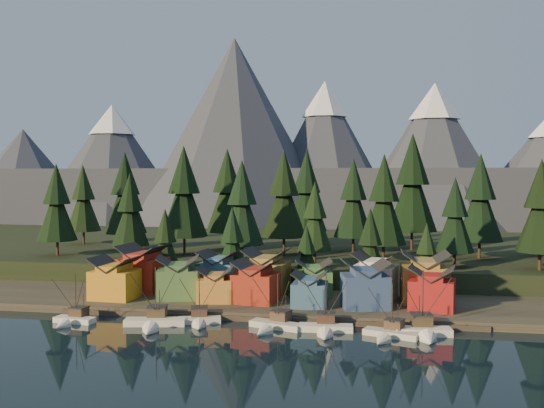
% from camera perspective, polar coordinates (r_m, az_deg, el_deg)
% --- Properties ---
extents(ground, '(500.00, 500.00, 0.00)m').
position_cam_1_polar(ground, '(99.48, -2.47, -13.06)').
color(ground, black).
rests_on(ground, ground).
extents(shore_strip, '(400.00, 50.00, 1.50)m').
position_cam_1_polar(shore_strip, '(137.59, 1.17, -8.29)').
color(shore_strip, '#322D24').
rests_on(shore_strip, ground).
extents(hillside, '(420.00, 100.00, 6.00)m').
position_cam_1_polar(hillside, '(186.18, 3.54, -4.69)').
color(hillside, black).
rests_on(hillside, ground).
extents(dock, '(80.00, 4.00, 1.00)m').
position_cam_1_polar(dock, '(115.00, -0.66, -10.63)').
color(dock, '#4B4036').
rests_on(dock, ground).
extents(mountain_ridge, '(560.00, 190.00, 90.00)m').
position_cam_1_polar(mountain_ridge, '(308.04, 5.37, 2.55)').
color(mountain_ridge, '#424555').
rests_on(mountain_ridge, ground).
extents(boat_0, '(7.95, 8.49, 9.87)m').
position_cam_1_polar(boat_0, '(117.86, -18.34, -9.71)').
color(boat_0, white).
rests_on(boat_0, ground).
extents(boat_1, '(11.57, 12.27, 11.59)m').
position_cam_1_polar(boat_1, '(111.70, -11.06, -10.25)').
color(boat_1, white).
rests_on(boat_1, ground).
extents(boat_2, '(8.49, 9.00, 10.22)m').
position_cam_1_polar(boat_2, '(112.40, -6.87, -10.16)').
color(boat_2, beige).
rests_on(boat_2, ground).
extents(boat_3, '(10.25, 10.63, 10.69)m').
position_cam_1_polar(boat_3, '(107.98, 0.13, -10.72)').
color(boat_3, beige).
rests_on(boat_3, ground).
extents(boat_4, '(9.76, 10.54, 10.93)m').
position_cam_1_polar(boat_4, '(106.31, 5.07, -10.89)').
color(boat_4, silver).
rests_on(boat_4, ground).
extents(boat_5, '(9.85, 10.19, 9.95)m').
position_cam_1_polar(boat_5, '(104.32, 10.95, -11.35)').
color(boat_5, beige).
rests_on(boat_5, ground).
extents(boat_6, '(9.96, 10.66, 12.19)m').
position_cam_1_polar(boat_6, '(106.44, 14.14, -10.75)').
color(boat_6, white).
rests_on(boat_6, ground).
extents(house_front_0, '(9.06, 8.61, 8.65)m').
position_cam_1_polar(house_front_0, '(130.18, -14.59, -6.65)').
color(house_front_0, orange).
rests_on(house_front_0, shore_strip).
extents(house_front_1, '(10.16, 9.91, 8.74)m').
position_cam_1_polar(house_front_1, '(127.84, -8.83, -6.74)').
color(house_front_1, '#48713D').
rests_on(house_front_1, shore_strip).
extents(house_front_2, '(7.98, 8.03, 6.89)m').
position_cam_1_polar(house_front_2, '(124.17, -5.32, -7.46)').
color(house_front_2, '#C17F31').
rests_on(house_front_2, shore_strip).
extents(house_front_3, '(9.43, 9.11, 8.44)m').
position_cam_1_polar(house_front_3, '(122.55, -1.52, -7.20)').
color(house_front_3, maroon).
rests_on(house_front_3, shore_strip).
extents(house_front_4, '(6.68, 7.19, 6.74)m').
position_cam_1_polar(house_front_4, '(119.04, 3.56, -7.94)').
color(house_front_4, '#335579').
rests_on(house_front_4, shore_strip).
extents(house_front_5, '(10.13, 9.53, 9.09)m').
position_cam_1_polar(house_front_5, '(119.03, 8.75, -7.36)').
color(house_front_5, '#324977').
rests_on(house_front_5, shore_strip).
extents(house_front_6, '(9.47, 9.10, 8.28)m').
position_cam_1_polar(house_front_6, '(120.20, 14.82, -7.53)').
color(house_front_6, maroon).
rests_on(house_front_6, shore_strip).
extents(house_back_0, '(10.48, 10.16, 10.15)m').
position_cam_1_polar(house_back_0, '(137.32, -12.05, -5.80)').
color(house_back_0, '#A32619').
rests_on(house_back_0, shore_strip).
extents(house_back_1, '(8.69, 8.77, 8.96)m').
position_cam_1_polar(house_back_1, '(133.69, -5.03, -6.25)').
color(house_back_1, teal).
rests_on(house_back_1, shore_strip).
extents(house_back_2, '(10.01, 9.34, 9.71)m').
position_cam_1_polar(house_back_2, '(130.76, -0.54, -6.27)').
color(house_back_2, olive).
rests_on(house_back_2, shore_strip).
extents(house_back_3, '(8.76, 8.09, 7.78)m').
position_cam_1_polar(house_back_3, '(128.89, 3.89, -6.86)').
color(house_back_3, '#447740').
rests_on(house_back_3, shore_strip).
extents(house_back_4, '(10.34, 10.08, 9.44)m').
position_cam_1_polar(house_back_4, '(128.89, 9.70, -6.51)').
color(house_back_4, white).
rests_on(house_back_4, shore_strip).
extents(house_back_5, '(9.24, 9.35, 10.22)m').
position_cam_1_polar(house_back_5, '(126.16, 14.17, -6.57)').
color(house_back_5, olive).
rests_on(house_back_5, shore_strip).
extents(tree_hill_0, '(10.37, 10.37, 24.17)m').
position_cam_1_polar(tree_hill_0, '(167.51, -19.60, -0.11)').
color(tree_hill_0, '#332319').
rests_on(tree_hill_0, hillside).
extents(tree_hill_1, '(11.89, 11.89, 27.70)m').
position_cam_1_polar(tree_hill_1, '(176.36, -13.64, 0.74)').
color(tree_hill_1, '#332319').
rests_on(tree_hill_1, hillside).
extents(tree_hill_2, '(9.28, 9.28, 21.62)m').
position_cam_1_polar(tree_hill_2, '(154.21, -13.20, -0.77)').
color(tree_hill_2, '#332319').
rests_on(tree_hill_2, hillside).
extents(tree_hill_3, '(12.42, 12.42, 28.93)m').
position_cam_1_polar(tree_hill_3, '(161.70, -8.28, 0.85)').
color(tree_hill_3, '#332319').
rests_on(tree_hill_3, hillside).
extents(tree_hill_4, '(12.34, 12.34, 28.74)m').
position_cam_1_polar(tree_hill_4, '(173.86, -4.22, 0.97)').
color(tree_hill_4, '#332319').
rests_on(tree_hill_4, hillside).
extents(tree_hill_5, '(10.67, 10.67, 24.85)m').
position_cam_1_polar(tree_hill_5, '(147.32, -2.84, -0.18)').
color(tree_hill_5, '#332319').
rests_on(tree_hill_5, hillside).
extents(tree_hill_6, '(11.95, 11.95, 27.83)m').
position_cam_1_polar(tree_hill_6, '(160.47, 1.14, 0.65)').
color(tree_hill_6, '#332319').
rests_on(tree_hill_6, hillside).
extents(tree_hill_7, '(8.42, 8.42, 19.63)m').
position_cam_1_polar(tree_hill_7, '(142.58, 4.05, -1.43)').
color(tree_hill_7, '#332319').
rests_on(tree_hill_7, hillside).
extents(tree_hill_8, '(11.00, 11.00, 25.63)m').
position_cam_1_polar(tree_hill_8, '(165.73, 7.67, 0.28)').
color(tree_hill_8, '#332319').
rests_on(tree_hill_8, hillside).
extents(tree_hill_9, '(11.28, 11.28, 26.29)m').
position_cam_1_polar(tree_hill_9, '(148.60, 10.49, 0.11)').
color(tree_hill_9, '#332319').
rests_on(tree_hill_9, hillside).
extents(tree_hill_10, '(14.09, 14.09, 32.82)m').
position_cam_1_polar(tree_hill_10, '(173.71, 13.07, 1.64)').
color(tree_hill_10, '#332319').
rests_on(tree_hill_10, hillside).
extents(tree_hill_11, '(8.87, 8.87, 20.67)m').
position_cam_1_polar(tree_hill_11, '(144.81, 16.84, -1.25)').
color(tree_hill_11, '#332319').
rests_on(tree_hill_11, hillside).
extents(tree_hill_12, '(11.43, 11.43, 26.63)m').
position_cam_1_polar(tree_hill_12, '(161.56, 19.00, 0.28)').
color(tree_hill_12, '#332319').
rests_on(tree_hill_12, hillside).
extents(tree_hill_13, '(10.61, 10.61, 24.71)m').
position_cam_1_polar(tree_hill_13, '(145.97, 23.98, -0.47)').
color(tree_hill_13, '#332319').
rests_on(tree_hill_13, hillside).
extents(tree_hill_15, '(12.17, 12.17, 28.34)m').
position_cam_1_polar(tree_hill_15, '(176.75, 3.27, 0.93)').
color(tree_hill_15, '#332319').
rests_on(tree_hill_15, hillside).
extents(tree_hill_16, '(10.43, 10.43, 24.30)m').
position_cam_1_polar(tree_hill_16, '(193.20, -17.34, 0.31)').
color(tree_hill_16, '#332319').
rests_on(tree_hill_16, hillside).
extents(tree_shore_0, '(7.66, 7.66, 17.85)m').
position_cam_1_polar(tree_shore_0, '(142.94, -10.01, -3.66)').
color(tree_shore_0, '#332319').
rests_on(tree_shore_0, shore_strip).
extents(tree_shore_1, '(7.93, 7.93, 18.48)m').
position_cam_1_polar(tree_shore_1, '(138.27, -3.76, -3.69)').
color(tree_shore_1, '#332319').
rests_on(tree_shore_1, shore_strip).
extents(tree_shore_2, '(6.25, 6.25, 14.55)m').
position_cam_1_polar(tree_shore_2, '(135.52, 3.27, -4.74)').
color(tree_shore_2, '#332319').
rests_on(tree_shore_2, shore_strip).
extents(tree_shore_3, '(7.93, 7.93, 18.47)m').
position_cam_1_polar(tree_shore_3, '(134.35, 9.23, -3.92)').
color(tree_shore_3, '#332319').
rests_on(tree_shore_3, shore_strip).
extents(tree_shore_4, '(6.62, 6.62, 15.41)m').
position_cam_1_polar(tree_shore_4, '(134.93, 14.34, -4.65)').
color(tree_shore_4, '#332319').
rests_on(tree_shore_4, shore_strip).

